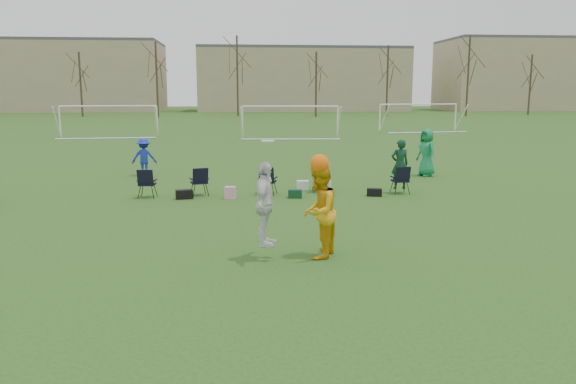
{
  "coord_description": "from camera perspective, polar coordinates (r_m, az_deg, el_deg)",
  "views": [
    {
      "loc": [
        0.05,
        -11.04,
        3.47
      ],
      "look_at": [
        1.14,
        1.36,
        1.25
      ],
      "focal_mm": 35.0,
      "sensor_mm": 36.0,
      "label": 1
    }
  ],
  "objects": [
    {
      "name": "goal_left",
      "position": [
        46.17,
        -17.76,
        7.73
      ],
      "size": [
        7.39,
        0.76,
        2.46
      ],
      "rotation": [
        0.0,
        0.0,
        0.09
      ],
      "color": "white",
      "rests_on": "ground"
    },
    {
      "name": "sideline_setup",
      "position": [
        19.24,
        0.6,
        1.39
      ],
      "size": [
        9.25,
        1.93,
        1.87
      ],
      "color": "#0E351F",
      "rests_on": "ground"
    },
    {
      "name": "building_row",
      "position": [
        107.28,
        -1.48,
        11.46
      ],
      "size": [
        126.0,
        16.0,
        13.0
      ],
      "color": "tan",
      "rests_on": "ground"
    },
    {
      "name": "fielder_green_far",
      "position": [
        24.13,
        13.9,
        3.92
      ],
      "size": [
        0.92,
        1.12,
        1.97
      ],
      "primitive_type": "imported",
      "rotation": [
        0.0,
        0.0,
        -1.22
      ],
      "color": "#167E49",
      "rests_on": "ground"
    },
    {
      "name": "fielder_blue",
      "position": [
        24.26,
        -14.41,
        3.46
      ],
      "size": [
        1.04,
        0.62,
        1.58
      ],
      "primitive_type": "imported",
      "rotation": [
        0.0,
        0.0,
        3.17
      ],
      "color": "#162DAB",
      "rests_on": "ground"
    },
    {
      "name": "tree_line",
      "position": [
        80.9,
        -4.98,
        11.23
      ],
      "size": [
        110.28,
        3.28,
        11.4
      ],
      "color": "#382B21",
      "rests_on": "ground"
    },
    {
      "name": "goal_right",
      "position": [
        51.59,
        13.12,
        8.14
      ],
      "size": [
        7.35,
        1.14,
        2.46
      ],
      "rotation": [
        0.0,
        0.0,
        0.14
      ],
      "color": "white",
      "rests_on": "ground"
    },
    {
      "name": "goal_mid",
      "position": [
        43.25,
        0.22,
        8.07
      ],
      "size": [
        7.4,
        0.63,
        2.46
      ],
      "rotation": [
        0.0,
        0.0,
        -0.07
      ],
      "color": "white",
      "rests_on": "ground"
    },
    {
      "name": "ground",
      "position": [
        11.57,
        -5.1,
        -7.38
      ],
      "size": [
        260.0,
        260.0,
        0.0
      ],
      "primitive_type": "plane",
      "color": "#214E18",
      "rests_on": "ground"
    },
    {
      "name": "center_contest",
      "position": [
        11.72,
        1.28,
        -1.62
      ],
      "size": [
        2.01,
        1.22,
        2.51
      ],
      "color": "silver",
      "rests_on": "ground"
    }
  ]
}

